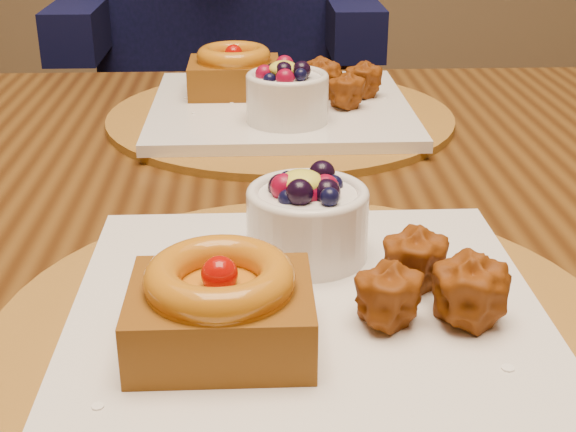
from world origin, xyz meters
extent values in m
cube|color=#371D0A|center=(0.00, 0.01, 0.73)|extent=(1.60, 0.90, 0.04)
cylinder|color=brown|center=(0.00, -0.21, 0.76)|extent=(0.38, 0.38, 0.01)
cube|color=white|center=(0.00, -0.21, 0.77)|extent=(0.28, 0.28, 0.01)
cube|color=#562A08|center=(-0.05, -0.25, 0.79)|extent=(0.10, 0.08, 0.04)
torus|color=#B06B0A|center=(-0.05, -0.25, 0.82)|extent=(0.08, 0.08, 0.02)
sphere|color=#9C0802|center=(-0.05, -0.25, 0.82)|extent=(0.02, 0.02, 0.02)
sphere|color=#7E3809|center=(0.06, -0.18, 0.79)|extent=(0.04, 0.04, 0.04)
sphere|color=#7E3809|center=(0.04, -0.23, 0.79)|extent=(0.04, 0.04, 0.04)
sphere|color=#7E3809|center=(0.09, -0.23, 0.79)|extent=(0.04, 0.04, 0.04)
cylinder|color=white|center=(0.00, -0.14, 0.80)|extent=(0.08, 0.08, 0.04)
torus|color=white|center=(0.00, -0.14, 0.82)|extent=(0.08, 0.08, 0.01)
ellipsoid|color=yellow|center=(0.00, -0.14, 0.83)|extent=(0.03, 0.03, 0.02)
cylinder|color=brown|center=(0.00, 0.23, 0.76)|extent=(0.38, 0.38, 0.01)
cube|color=white|center=(0.00, 0.23, 0.77)|extent=(0.28, 0.28, 0.01)
cube|color=#562A08|center=(-0.05, 0.27, 0.79)|extent=(0.10, 0.08, 0.04)
torus|color=#B06B0A|center=(-0.05, 0.27, 0.82)|extent=(0.08, 0.08, 0.02)
sphere|color=#9C0802|center=(-0.05, 0.27, 0.82)|extent=(0.02, 0.02, 0.02)
sphere|color=#7E3809|center=(0.07, 0.21, 0.79)|extent=(0.04, 0.04, 0.04)
sphere|color=#7E3809|center=(0.04, 0.25, 0.79)|extent=(0.04, 0.04, 0.04)
sphere|color=#7E3809|center=(0.09, 0.25, 0.79)|extent=(0.04, 0.04, 0.04)
cylinder|color=white|center=(0.00, 0.16, 0.80)|extent=(0.08, 0.08, 0.05)
torus|color=white|center=(0.00, 0.16, 0.82)|extent=(0.08, 0.08, 0.01)
ellipsoid|color=yellow|center=(0.00, 0.16, 0.83)|extent=(0.03, 0.03, 0.02)
cube|color=black|center=(-0.09, 0.76, 0.46)|extent=(0.51, 0.51, 0.04)
cylinder|color=black|center=(-0.31, 0.60, 0.22)|extent=(0.04, 0.04, 0.44)
cylinder|color=black|center=(0.08, 0.54, 0.22)|extent=(0.04, 0.04, 0.44)
cylinder|color=black|center=(-0.25, 0.99, 0.22)|extent=(0.04, 0.04, 0.44)
cylinder|color=black|center=(0.14, 0.93, 0.22)|extent=(0.04, 0.04, 0.44)
cube|color=black|center=(-0.05, 0.97, 0.70)|extent=(0.45, 0.10, 0.47)
cube|color=black|center=(-0.31, 0.72, 0.77)|extent=(0.08, 0.30, 0.08)
cube|color=black|center=(0.13, 0.72, 0.77)|extent=(0.08, 0.30, 0.08)
camera|label=1|loc=(-0.03, -0.62, 1.02)|focal=50.00mm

